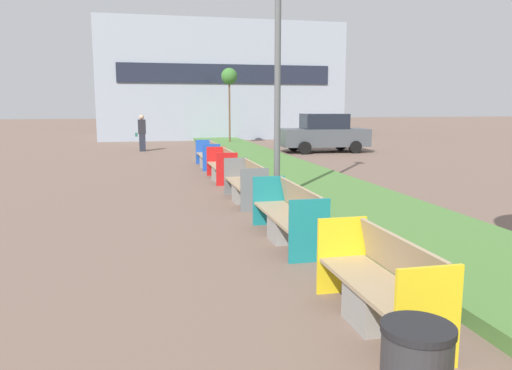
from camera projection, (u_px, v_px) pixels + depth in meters
The scene contains 10 objects.
planter_grass_strip at pixel (368, 209), 10.57m from camera, with size 2.80×120.00×0.18m.
building_backdrop at pixel (217, 83), 36.24m from camera, with size 16.32×8.80×7.73m.
bench_yellow_frame at pixel (380, 291), 5.17m from camera, with size 0.65×1.93×0.94m.
bench_teal_frame at pixel (289, 219), 8.40m from camera, with size 0.65×2.43×0.94m.
bench_grey_frame at pixel (246, 186), 11.78m from camera, with size 0.65×2.22×0.94m.
bench_red_frame at pixel (222, 168), 15.22m from camera, with size 0.65×2.17×0.94m.
bench_blue_frame at pixel (209, 157), 18.38m from camera, with size 0.65×2.25×0.94m.
sapling_tree_far at pixel (229, 78), 28.20m from camera, with size 0.92×0.92×4.35m.
pedestrian_walking at pixel (142, 133), 24.66m from camera, with size 0.53×0.24×1.81m.
parked_car_distant at pixel (324, 133), 24.22m from camera, with size 4.30×2.00×1.86m.
Camera 1 is at (-1.41, 2.43, 2.28)m, focal length 35.00 mm.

